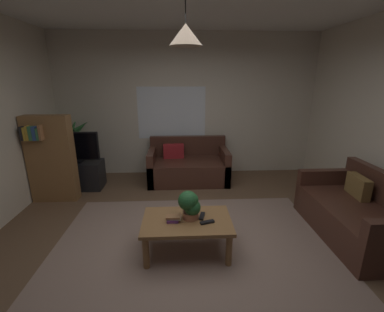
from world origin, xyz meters
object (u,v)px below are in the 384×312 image
object	(u,v)px
pendant_lamp	(186,35)
couch_right_side	(357,216)
tv	(73,147)
book_on_table_0	(173,220)
potted_palm_corner	(73,151)
book_on_table_1	(174,218)
remote_on_table_0	(202,216)
potted_plant_on_table	(190,204)
tv_stand	(77,175)
couch_under_window	(188,167)
bookshelf_corner	(51,158)
coffee_table	(187,225)
remote_on_table_1	(207,222)
book_on_table_2	(173,217)

from	to	relation	value
pendant_lamp	couch_right_side	bearing A→B (deg)	5.79
couch_right_side	tv	xyz separation A→B (m)	(-4.10, 1.68, 0.51)
book_on_table_0	potted_palm_corner	distance (m)	3.10
potted_palm_corner	pendant_lamp	xyz separation A→B (m)	(2.13, -2.36, 1.74)
book_on_table_1	remote_on_table_0	distance (m)	0.33
potted_plant_on_table	tv_stand	xyz separation A→B (m)	(-1.98, 1.90, -0.35)
couch_under_window	pendant_lamp	size ratio (longest dim) A/B	2.70
potted_plant_on_table	couch_under_window	bearing A→B (deg)	88.63
book_on_table_0	potted_plant_on_table	bearing A→B (deg)	13.32
remote_on_table_0	bookshelf_corner	size ratio (longest dim) A/B	0.11
remote_on_table_0	bookshelf_corner	distance (m)	2.71
coffee_table	remote_on_table_0	xyz separation A→B (m)	(0.18, 0.05, 0.08)
couch_under_window	bookshelf_corner	bearing A→B (deg)	-161.65
couch_under_window	potted_palm_corner	distance (m)	2.25
remote_on_table_1	potted_plant_on_table	world-z (taller)	potted_plant_on_table
potted_plant_on_table	pendant_lamp	world-z (taller)	pendant_lamp
book_on_table_2	remote_on_table_0	world-z (taller)	book_on_table_2
potted_plant_on_table	potted_palm_corner	size ratio (longest dim) A/B	0.28
book_on_table_2	tv	bearing A→B (deg)	132.80
book_on_table_1	remote_on_table_1	size ratio (longest dim) A/B	1.00
remote_on_table_0	couch_right_side	bearing A→B (deg)	17.40
tv_stand	remote_on_table_0	bearing A→B (deg)	-41.53
tv	remote_on_table_0	bearing A→B (deg)	-41.20
book_on_table_0	tv	distance (m)	2.65
coffee_table	remote_on_table_1	distance (m)	0.25
book_on_table_2	coffee_table	bearing A→B (deg)	10.33
couch_right_side	remote_on_table_0	distance (m)	1.99
couch_under_window	bookshelf_corner	size ratio (longest dim) A/B	1.08
book_on_table_0	tv	world-z (taller)	tv
remote_on_table_1	couch_right_side	bearing A→B (deg)	81.51
pendant_lamp	couch_under_window	bearing A→B (deg)	87.69
couch_right_side	coffee_table	xyz separation A→B (m)	(-2.16, -0.22, 0.07)
potted_plant_on_table	bookshelf_corner	world-z (taller)	bookshelf_corner
tv_stand	bookshelf_corner	size ratio (longest dim) A/B	0.64
tv	book_on_table_0	bearing A→B (deg)	-47.32
tv_stand	tv	world-z (taller)	tv
couch_under_window	book_on_table_0	bearing A→B (deg)	-96.41
book_on_table_0	remote_on_table_0	world-z (taller)	book_on_table_0
couch_under_window	tv_stand	size ratio (longest dim) A/B	1.68
book_on_table_2	remote_on_table_1	size ratio (longest dim) A/B	1.00
remote_on_table_1	bookshelf_corner	world-z (taller)	bookshelf_corner
couch_under_window	book_on_table_2	size ratio (longest dim) A/B	9.47
tv_stand	potted_palm_corner	world-z (taller)	potted_palm_corner
tv	remote_on_table_1	bearing A→B (deg)	-42.57
book_on_table_0	remote_on_table_1	size ratio (longest dim) A/B	0.79
remote_on_table_0	bookshelf_corner	world-z (taller)	bookshelf_corner
book_on_table_0	tv_stand	world-z (taller)	tv_stand
remote_on_table_1	tv_stand	size ratio (longest dim) A/B	0.18
couch_under_window	pendant_lamp	world-z (taller)	pendant_lamp
potted_plant_on_table	tv	size ratio (longest dim) A/B	0.38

